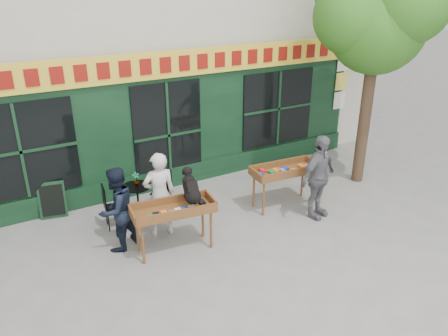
# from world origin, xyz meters

# --- Properties ---
(ground) EXTENTS (80.00, 80.00, 0.00)m
(ground) POSITION_xyz_m (0.00, 0.00, 0.00)
(ground) COLOR slate
(ground) RESTS_ON ground
(street_tree) EXTENTS (3.05, 2.90, 5.60)m
(street_tree) POSITION_xyz_m (4.34, 0.36, 4.11)
(street_tree) COLOR #382619
(street_tree) RESTS_ON ground
(book_cart_center) EXTENTS (1.56, 0.79, 0.99)m
(book_cart_center) POSITION_xyz_m (-1.04, -0.26, 0.82)
(book_cart_center) COLOR brown
(book_cart_center) RESTS_ON ground
(dog) EXTENTS (0.41, 0.64, 0.60)m
(dog) POSITION_xyz_m (-0.69, -0.31, 1.29)
(dog) COLOR black
(dog) RESTS_ON book_cart_center
(woman) EXTENTS (0.68, 0.49, 1.75)m
(woman) POSITION_xyz_m (-1.04, 0.39, 0.88)
(woman) COLOR silver
(woman) RESTS_ON ground
(book_cart_right) EXTENTS (1.55, 0.74, 0.99)m
(book_cart_right) POSITION_xyz_m (1.82, 0.15, 0.82)
(book_cart_right) COLOR brown
(book_cart_right) RESTS_ON ground
(man_right) EXTENTS (1.16, 0.72, 1.84)m
(man_right) POSITION_xyz_m (2.12, -0.60, 0.92)
(man_right) COLOR #5D5C62
(man_right) RESTS_ON ground
(bistro_table) EXTENTS (0.60, 0.60, 0.76)m
(bistro_table) POSITION_xyz_m (-1.21, 1.23, 0.54)
(bistro_table) COLOR black
(bistro_table) RESTS_ON ground
(bistro_chair_left) EXTENTS (0.41, 0.40, 0.95)m
(bistro_chair_left) POSITION_xyz_m (-1.85, 1.14, 0.56)
(bistro_chair_left) COLOR black
(bistro_chair_left) RESTS_ON ground
(bistro_chair_right) EXTENTS (0.51, 0.51, 0.95)m
(bistro_chair_right) POSITION_xyz_m (-0.59, 1.33, 0.56)
(bistro_chair_right) COLOR black
(bistro_chair_right) RESTS_ON ground
(potted_plant) EXTENTS (0.17, 0.13, 0.31)m
(potted_plant) POSITION_xyz_m (-1.21, 1.23, 0.92)
(potted_plant) COLOR gray
(potted_plant) RESTS_ON bistro_table
(man_left) EXTENTS (1.00, 0.92, 1.64)m
(man_left) POSITION_xyz_m (-1.91, 0.33, 0.82)
(man_left) COLOR black
(man_left) RESTS_ON ground
(chalkboard) EXTENTS (0.59, 0.30, 0.79)m
(chalkboard) POSITION_xyz_m (-2.79, 2.19, 0.40)
(chalkboard) COLOR black
(chalkboard) RESTS_ON ground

